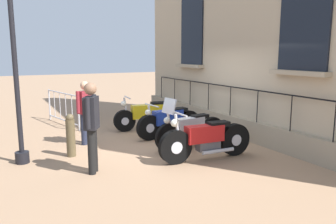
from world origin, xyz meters
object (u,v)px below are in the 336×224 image
motorcycle_red (206,140)px  motorcycle_white (190,129)px  motorcycle_blue (169,122)px  crowd_barrier (63,107)px  pedestrian_standing (86,109)px  pedestrian_walking (92,122)px  motorcycle_yellow (149,115)px  bollard (71,135)px

motorcycle_red → motorcycle_white: bearing=-102.1°
motorcycle_blue → crowd_barrier: size_ratio=0.88×
motorcycle_blue → pedestrian_standing: size_ratio=1.24×
motorcycle_white → motorcycle_red: 1.02m
motorcycle_red → pedestrian_walking: size_ratio=1.27×
motorcycle_red → crowd_barrier: size_ratio=0.98×
motorcycle_white → pedestrian_walking: bearing=15.0°
pedestrian_walking → motorcycle_white: bearing=-165.0°
motorcycle_yellow → motorcycle_blue: (-0.10, 1.09, -0.00)m
motorcycle_yellow → crowd_barrier: bearing=-41.0°
motorcycle_yellow → bollard: bearing=31.8°
motorcycle_blue → motorcycle_red: (0.21, 2.10, 0.01)m
motorcycle_yellow → pedestrian_standing: bearing=20.5°
motorcycle_yellow → pedestrian_walking: size_ratio=1.25×
bollard → pedestrian_walking: bearing=97.1°
pedestrian_standing → crowd_barrier: bearing=-88.2°
motorcycle_blue → bollard: bearing=11.2°
motorcycle_yellow → pedestrian_walking: 3.84m
motorcycle_blue → pedestrian_standing: (2.18, -0.31, 0.46)m
motorcycle_yellow → pedestrian_walking: pedestrian_walking is taller
motorcycle_red → pedestrian_standing: (1.97, -2.41, 0.45)m
crowd_barrier → motorcycle_white: bearing=119.1°
motorcycle_blue → pedestrian_standing: bearing=-8.2°
motorcycle_white → crowd_barrier: motorcycle_white is taller
motorcycle_blue → pedestrian_walking: bearing=34.8°
motorcycle_red → crowd_barrier: (2.05, -5.07, 0.13)m
crowd_barrier → pedestrian_walking: 4.79m
bollard → crowd_barrier: bearing=-97.7°
motorcycle_yellow → crowd_barrier: size_ratio=0.97×
motorcycle_white → bollard: (2.74, -0.56, 0.04)m
motorcycle_white → bollard: bearing=-11.6°
motorcycle_blue → crowd_barrier: 3.73m
motorcycle_red → pedestrian_standing: bearing=-50.8°
motorcycle_yellow → motorcycle_red: 3.19m
motorcycle_red → crowd_barrier: 5.47m
crowd_barrier → motorcycle_red: bearing=112.0°
motorcycle_red → motorcycle_blue: bearing=-95.7°
motorcycle_white → pedestrian_standing: pedestrian_standing is taller
motorcycle_white → pedestrian_walking: pedestrian_walking is taller
motorcycle_white → bollard: 2.79m
motorcycle_red → crowd_barrier: bearing=-68.0°
pedestrian_standing → motorcycle_white: bearing=147.1°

